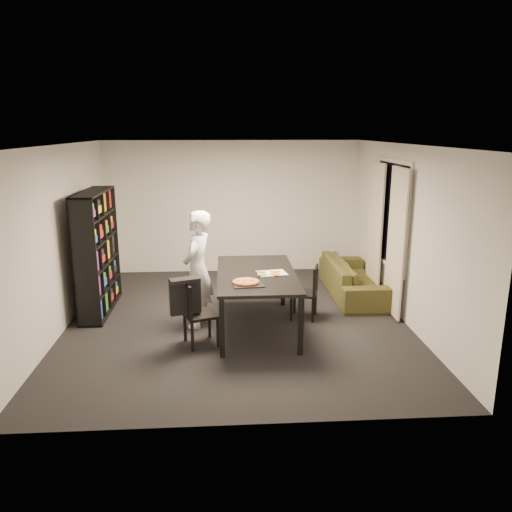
{
  "coord_description": "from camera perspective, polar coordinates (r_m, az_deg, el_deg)",
  "views": [
    {
      "loc": [
        -0.2,
        -7.07,
        2.82
      ],
      "look_at": [
        0.27,
        -0.19,
        1.05
      ],
      "focal_mm": 35.0,
      "sensor_mm": 36.0,
      "label": 1
    }
  ],
  "objects": [
    {
      "name": "baking_tray",
      "position": [
        6.55,
        -0.92,
        -3.24
      ],
      "size": [
        0.43,
        0.36,
        0.01
      ],
      "primitive_type": "cube",
      "rotation": [
        0.0,
        0.0,
        0.1
      ],
      "color": "black",
      "rests_on": "dining_table"
    },
    {
      "name": "curtain_right",
      "position": [
        8.75,
        13.48,
        2.99
      ],
      "size": [
        0.03,
        0.7,
        2.25
      ],
      "primitive_type": "cube",
      "color": "beige",
      "rests_on": "room"
    },
    {
      "name": "pizza_slices",
      "position": [
        7.02,
        1.37,
        -1.96
      ],
      "size": [
        0.44,
        0.39,
        0.01
      ],
      "primitive_type": null,
      "rotation": [
        0.0,
        0.0,
        -0.26
      ],
      "color": "gold",
      "rests_on": "dining_table"
    },
    {
      "name": "chair_left",
      "position": [
        6.66,
        -7.04,
        -6.1
      ],
      "size": [
        0.52,
        0.52,
        0.88
      ],
      "rotation": [
        0.0,
        0.0,
        1.91
      ],
      "color": "black",
      "rests_on": "room"
    },
    {
      "name": "chair_right",
      "position": [
        7.59,
        6.08,
        -3.73
      ],
      "size": [
        0.48,
        0.48,
        0.82
      ],
      "rotation": [
        0.0,
        0.0,
        -1.87
      ],
      "color": "black",
      "rests_on": "room"
    },
    {
      "name": "kitchen_towel",
      "position": [
        7.06,
        1.83,
        -1.97
      ],
      "size": [
        0.45,
        0.36,
        0.01
      ],
      "primitive_type": "cube",
      "rotation": [
        0.0,
        0.0,
        0.17
      ],
      "color": "white",
      "rests_on": "dining_table"
    },
    {
      "name": "window_frame",
      "position": [
        8.23,
        15.21,
        4.66
      ],
      "size": [
        0.03,
        1.52,
        1.72
      ],
      "primitive_type": "cube",
      "color": "white",
      "rests_on": "room"
    },
    {
      "name": "sofa",
      "position": [
        8.81,
        11.08,
        -2.48
      ],
      "size": [
        0.81,
        2.08,
        0.61
      ],
      "primitive_type": "imported",
      "rotation": [
        0.0,
        0.0,
        1.57
      ],
      "color": "#373816",
      "rests_on": "room"
    },
    {
      "name": "person",
      "position": [
        7.22,
        -6.68,
        -1.53
      ],
      "size": [
        0.58,
        0.72,
        1.7
      ],
      "primitive_type": "imported",
      "rotation": [
        0.0,
        0.0,
        -1.88
      ],
      "color": "white",
      "rests_on": "room"
    },
    {
      "name": "bookshelf",
      "position": [
        8.13,
        -17.69,
        0.41
      ],
      "size": [
        0.35,
        1.5,
        1.9
      ],
      "primitive_type": "cube",
      "color": "black",
      "rests_on": "room"
    },
    {
      "name": "draped_jacket",
      "position": [
        6.56,
        -8.1,
        -4.4
      ],
      "size": [
        0.42,
        0.29,
        0.48
      ],
      "rotation": [
        0.0,
        0.0,
        1.91
      ],
      "color": "black",
      "rests_on": "chair_left"
    },
    {
      "name": "dining_table",
      "position": [
        7.1,
        0.05,
        -2.5
      ],
      "size": [
        1.11,
        1.99,
        0.83
      ],
      "color": "black",
      "rests_on": "room"
    },
    {
      "name": "curtain_left",
      "position": [
        7.79,
        15.71,
        1.47
      ],
      "size": [
        0.03,
        0.7,
        2.25
      ],
      "primitive_type": "cube",
      "color": "beige",
      "rests_on": "room"
    },
    {
      "name": "window_pane",
      "position": [
        8.23,
        15.25,
        4.66
      ],
      "size": [
        0.02,
        1.4,
        1.6
      ],
      "primitive_type": "cube",
      "color": "black",
      "rests_on": "room"
    },
    {
      "name": "room",
      "position": [
        7.24,
        -2.23,
        2.25
      ],
      "size": [
        5.01,
        5.51,
        2.61
      ],
      "color": "black",
      "rests_on": "ground"
    },
    {
      "name": "pepperoni_pizza",
      "position": [
        6.59,
        -1.15,
        -2.96
      ],
      "size": [
        0.35,
        0.35,
        0.03
      ],
      "rotation": [
        0.0,
        0.0,
        -0.06
      ],
      "color": "#A85730",
      "rests_on": "dining_table"
    }
  ]
}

